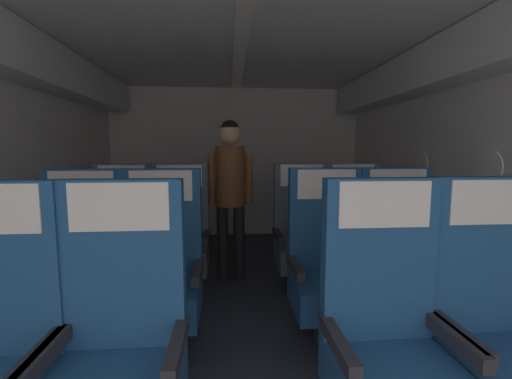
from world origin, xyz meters
The scene contains 14 objects.
ground centered at (0.00, 2.69, -0.01)m, with size 3.88×5.78×0.02m, color #2D3342.
fuselage_shell centered at (0.00, 2.97, 1.59)m, with size 3.76×5.43×2.22m.
seat_a_left_aisle centered at (-0.56, 1.67, 0.47)m, with size 0.53×0.47×1.15m.
seat_a_right_aisle centered at (1.06, 1.67, 0.47)m, with size 0.53×0.47×1.15m.
seat_a_right_window centered at (0.55, 1.65, 0.47)m, with size 0.53×0.47×1.15m.
seat_b_left_window centered at (-1.05, 2.50, 0.47)m, with size 0.53×0.47×1.15m.
seat_b_left_aisle centered at (-0.55, 2.50, 0.47)m, with size 0.53×0.47×1.15m.
seat_b_right_aisle centered at (1.05, 2.51, 0.47)m, with size 0.53×0.47×1.15m.
seat_b_right_window centered at (0.55, 2.52, 0.47)m, with size 0.53×0.47×1.15m.
seat_c_left_window centered at (-1.06, 3.35, 0.47)m, with size 0.53×0.47×1.15m.
seat_c_left_aisle centered at (-0.55, 3.36, 0.47)m, with size 0.53×0.47×1.15m.
seat_c_right_aisle centered at (1.06, 3.36, 0.47)m, with size 0.53×0.47×1.15m.
seat_c_right_window centered at (0.57, 3.36, 0.47)m, with size 0.53×0.47×1.15m.
flight_attendant centered at (-0.10, 3.61, 0.95)m, with size 0.43×0.28×1.55m.
Camera 1 is at (-0.11, 0.35, 1.26)m, focal length 23.73 mm.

